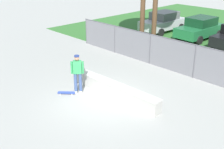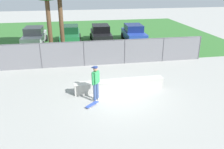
{
  "view_description": "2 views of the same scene",
  "coord_description": "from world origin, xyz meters",
  "px_view_note": "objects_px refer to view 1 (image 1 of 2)",
  "views": [
    {
      "loc": [
        8.51,
        -7.49,
        5.94
      ],
      "look_at": [
        -0.29,
        0.94,
        0.86
      ],
      "focal_mm": 45.9,
      "sensor_mm": 36.0,
      "label": 1
    },
    {
      "loc": [
        -2.41,
        -11.03,
        5.71
      ],
      "look_at": [
        -0.41,
        -0.0,
        1.26
      ],
      "focal_mm": 38.13,
      "sensor_mm": 36.0,
      "label": 2
    }
  ],
  "objects_px": {
    "skateboarder": "(78,72)",
    "car_silver": "(163,22)",
    "car_green": "(200,28)",
    "concrete_ledge": "(114,90)",
    "skateboard": "(66,93)"
  },
  "relations": [
    {
      "from": "skateboarder",
      "to": "car_silver",
      "type": "relative_size",
      "value": 0.43
    },
    {
      "from": "skateboarder",
      "to": "car_green",
      "type": "distance_m",
      "value": 12.49
    },
    {
      "from": "concrete_ledge",
      "to": "car_green",
      "type": "height_order",
      "value": "car_green"
    },
    {
      "from": "skateboarder",
      "to": "concrete_ledge",
      "type": "bearing_deg",
      "value": 34.08
    },
    {
      "from": "car_silver",
      "to": "car_green",
      "type": "height_order",
      "value": "same"
    },
    {
      "from": "concrete_ledge",
      "to": "skateboard",
      "type": "relative_size",
      "value": 6.95
    },
    {
      "from": "car_green",
      "to": "car_silver",
      "type": "bearing_deg",
      "value": -176.94
    },
    {
      "from": "car_silver",
      "to": "concrete_ledge",
      "type": "bearing_deg",
      "value": -62.94
    },
    {
      "from": "skateboard",
      "to": "car_silver",
      "type": "xyz_separation_m",
      "value": [
        -4.1,
        12.77,
        0.77
      ]
    },
    {
      "from": "concrete_ledge",
      "to": "skateboarder",
      "type": "relative_size",
      "value": 2.71
    },
    {
      "from": "concrete_ledge",
      "to": "skateboard",
      "type": "distance_m",
      "value": 2.23
    },
    {
      "from": "skateboarder",
      "to": "car_green",
      "type": "bearing_deg",
      "value": 94.84
    },
    {
      "from": "skateboard",
      "to": "car_green",
      "type": "distance_m",
      "value": 12.99
    },
    {
      "from": "concrete_ledge",
      "to": "skateboarder",
      "type": "xyz_separation_m",
      "value": [
        -1.41,
        -0.96,
        0.71
      ]
    },
    {
      "from": "car_silver",
      "to": "car_green",
      "type": "xyz_separation_m",
      "value": [
        3.31,
        0.18,
        0.0
      ]
    }
  ]
}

